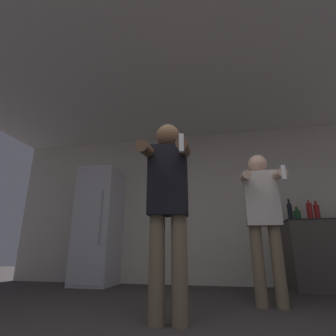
{
  "coord_description": "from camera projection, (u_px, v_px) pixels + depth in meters",
  "views": [
    {
      "loc": [
        0.23,
        -1.17,
        0.54
      ],
      "look_at": [
        -0.19,
        0.96,
        1.22
      ],
      "focal_mm": 28.0,
      "sensor_mm": 36.0,
      "label": 1
    }
  ],
  "objects": [
    {
      "name": "wall_back",
      "position": [
        206.0,
        204.0,
        4.46
      ],
      "size": [
        7.0,
        0.06,
        2.55
      ],
      "color": "beige",
      "rests_on": "ground_plane"
    },
    {
      "name": "bottle_amber_bourbon",
      "position": [
        310.0,
        211.0,
        3.8
      ],
      "size": [
        0.08,
        0.08,
        0.32
      ],
      "color": "maroon",
      "rests_on": "counter"
    },
    {
      "name": "ceiling_slab",
      "position": [
        194.0,
        80.0,
        3.28
      ],
      "size": [
        7.0,
        3.8,
        0.05
      ],
      "color": "silver",
      "rests_on": "wall_back"
    },
    {
      "name": "refrigerator",
      "position": [
        99.0,
        225.0,
        4.34
      ],
      "size": [
        0.61,
        0.71,
        1.86
      ],
      "color": "silver",
      "rests_on": "ground_plane"
    },
    {
      "name": "bottle_green_wine",
      "position": [
        317.0,
        212.0,
        3.78
      ],
      "size": [
        0.08,
        0.08,
        0.31
      ],
      "color": "maroon",
      "rests_on": "counter"
    },
    {
      "name": "person_woman_foreground",
      "position": [
        168.0,
        198.0,
        2.18
      ],
      "size": [
        0.42,
        0.48,
        1.62
      ],
      "color": "#75664C",
      "rests_on": "ground_plane"
    },
    {
      "name": "bottle_short_whiskey",
      "position": [
        290.0,
        211.0,
        3.85
      ],
      "size": [
        0.07,
        0.07,
        0.34
      ],
      "color": "black",
      "rests_on": "counter"
    },
    {
      "name": "bottle_red_label",
      "position": [
        297.0,
        215.0,
        3.82
      ],
      "size": [
        0.09,
        0.09,
        0.22
      ],
      "color": "#194723",
      "rests_on": "counter"
    },
    {
      "name": "person_man_side",
      "position": [
        263.0,
        211.0,
        2.77
      ],
      "size": [
        0.41,
        0.53,
        1.56
      ],
      "color": "#75664C",
      "rests_on": "ground_plane"
    },
    {
      "name": "counter",
      "position": [
        332.0,
        255.0,
        3.59
      ],
      "size": [
        1.16,
        0.63,
        0.94
      ],
      "color": "#47423D",
      "rests_on": "ground_plane"
    }
  ]
}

